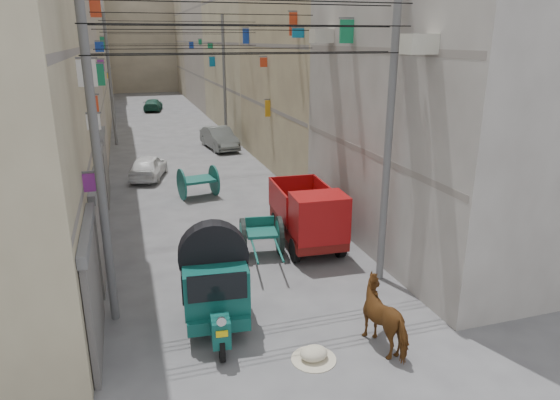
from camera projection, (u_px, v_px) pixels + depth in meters
name	position (u px, v px, depth m)	size (l,w,h in m)	color
building_row_left	(41.00, 40.00, 34.55)	(8.00, 62.00, 14.00)	#BDB28F
building_row_right	(263.00, 39.00, 39.06)	(8.00, 62.00, 14.00)	#A9A59E
end_cap_building	(141.00, 39.00, 65.75)	(22.00, 10.00, 13.00)	#B7AA90
shutters_left	(101.00, 207.00, 15.66)	(0.18, 14.40, 2.88)	#48484C
signboards	(181.00, 100.00, 26.41)	(8.22, 40.52, 5.67)	#178150
ac_units	(368.00, 3.00, 13.50)	(0.70, 6.55, 3.35)	#B8B6A5
utility_poles	(193.00, 99.00, 22.01)	(7.40, 22.20, 8.00)	#5F6062
overhead_cables	(198.00, 32.00, 18.79)	(7.40, 22.52, 1.12)	black
auto_rickshaw	(214.00, 280.00, 11.59)	(1.78, 2.87, 1.98)	black
tonga_cart	(261.00, 236.00, 15.58)	(1.44, 2.85, 1.23)	black
mini_truck	(310.00, 220.00, 15.92)	(1.87, 3.81, 2.10)	black
second_cart	(198.00, 181.00, 21.28)	(1.71, 1.57, 1.34)	#13534A
feed_sack	(314.00, 353.00, 10.59)	(0.60, 0.48, 0.30)	beige
horse	(388.00, 317.00, 10.91)	(0.78, 1.71, 1.44)	brown
distant_car_white	(148.00, 167.00, 24.28)	(1.38, 3.42, 1.17)	white
distant_car_grey	(219.00, 138.00, 30.78)	(1.40, 4.02, 1.33)	#4F5451
distant_car_green	(153.00, 105.00, 47.20)	(1.53, 3.77, 1.10)	#1B513F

